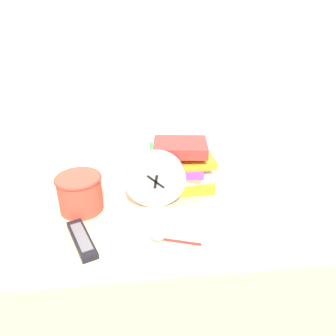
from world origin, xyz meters
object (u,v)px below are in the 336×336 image
Objects in this scene: desk_clock at (155,180)px; book_stack at (182,165)px; tv_remote at (82,239)px; basket at (80,192)px; crumpled_paper_ball at (158,233)px; pen at (180,241)px.

desk_clock is 0.89× the size of book_stack.
book_stack is 0.47m from tv_remote.
basket is at bearing 179.15° from desk_clock.
crumpled_paper_ball is 0.37× the size of pen.
desk_clock reaches higher than tv_remote.
crumpled_paper_ball is (-0.01, -0.19, -0.08)m from desk_clock.
book_stack is 1.85× the size of pen.
desk_clock is 1.08× the size of tv_remote.
book_stack is 0.35m from pen.
desk_clock is 4.41× the size of crumpled_paper_ball.
basket is 0.40m from pen.
book_stack is at bearing 16.67° from basket.
pen is at bearing -6.75° from tv_remote.
tv_remote is at bearing -83.44° from basket.
crumpled_paper_ball is (0.24, -0.01, 0.01)m from tv_remote.
desk_clock reaches higher than pen.
desk_clock is at bearing 36.55° from tv_remote.
book_stack reaches higher than basket.
book_stack is at bearing 45.63° from desk_clock.
basket is (-0.26, 0.00, -0.04)m from desk_clock.
tv_remote is at bearing -143.45° from desk_clock.
pen is at bearing -74.19° from desk_clock.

